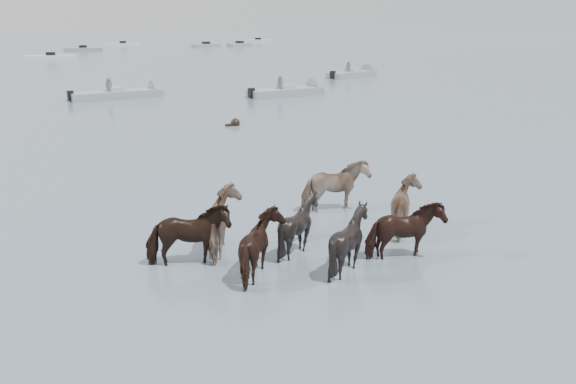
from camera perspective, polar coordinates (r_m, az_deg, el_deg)
ground at (r=11.52m, az=0.35°, el=-9.63°), size 400.00×400.00×0.00m
pony_herd at (r=13.35m, az=1.98°, el=-3.09°), size 7.12×4.57×1.53m
swimming_pony at (r=28.61m, az=-5.13°, el=6.55°), size 0.72×0.44×0.44m
motorboat_c at (r=39.56m, az=-14.98°, el=9.05°), size 6.15×1.78×1.92m
motorboat_d at (r=39.49m, az=0.73°, el=9.59°), size 5.64×1.66×1.92m
motorboat_e at (r=51.67m, az=6.69°, el=11.17°), size 5.41×2.49×1.92m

